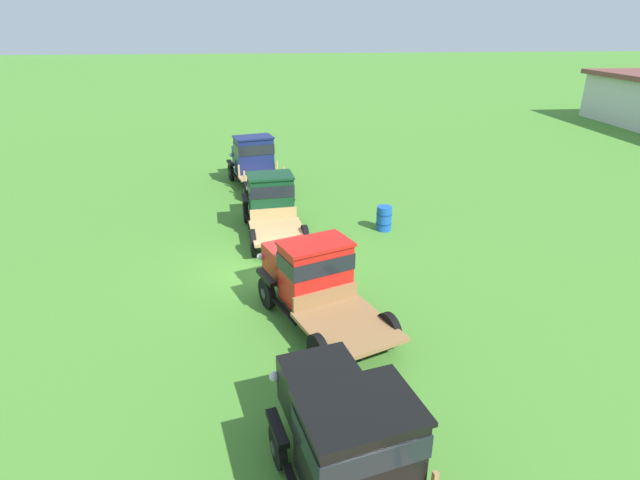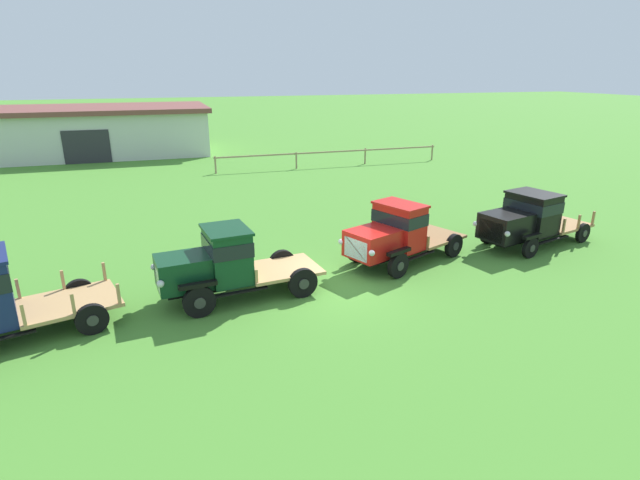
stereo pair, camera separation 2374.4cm
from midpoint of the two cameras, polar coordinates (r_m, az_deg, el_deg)
name	(u,v)px [view 1 (the left image)]	position (r m, az deg, el deg)	size (l,w,h in m)	color
ground_plane	(266,269)	(10.69, 38.75, -22.86)	(240.00, 240.00, 0.00)	#47842D
vintage_truck_foreground_near	(254,159)	(16.39, 16.71, 2.28)	(5.31, 3.12, 2.33)	black
vintage_truck_second_in_line	(270,200)	(12.09, 30.39, -8.26)	(5.07, 2.39, 2.19)	black
vintage_truck_midrow_center	(312,276)	(10.01, 57.72, -24.65)	(5.24, 3.50, 2.17)	black
vintage_truck_far_side	(350,440)	(10.57, 91.91, -37.44)	(5.49, 3.04, 2.09)	black
oil_drum_beside_row	(384,218)	(14.93, 44.44, -9.27)	(0.59, 0.59, 0.93)	#1951B2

